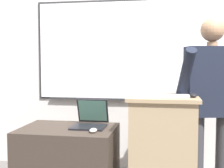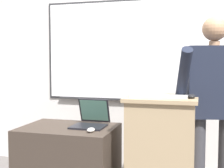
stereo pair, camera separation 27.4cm
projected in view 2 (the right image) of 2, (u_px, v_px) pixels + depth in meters
The scene contains 8 objects.
back_wall at pixel (148, 43), 3.59m from camera, with size 6.40×0.17×2.98m.
lectern_podium at pixel (161, 155), 2.59m from camera, with size 0.58×0.52×0.98m.
side_desk at pixel (69, 164), 2.81m from camera, with size 0.83×0.60×0.69m.
person_presenter at pixel (213, 100), 2.61m from camera, with size 0.60×0.59×1.64m.
laptop at pixel (91, 119), 2.82m from camera, with size 0.29×0.33×0.24m.
wireless_keyboard at pixel (159, 96), 2.50m from camera, with size 0.46×0.12×0.02m.
computer_mouse_by_laptop at pixel (91, 130), 2.58m from camera, with size 0.06×0.10×0.03m.
computer_mouse_by_keyboard at pixel (192, 96), 2.43m from camera, with size 0.06×0.10×0.03m.
Camera 2 is at (0.58, -2.24, 1.27)m, focal length 50.00 mm.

